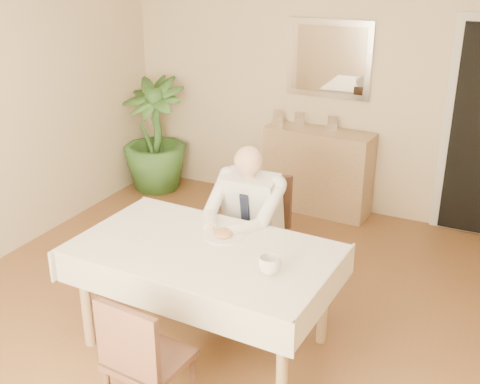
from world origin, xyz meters
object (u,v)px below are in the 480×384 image
at_px(chair_near, 141,357).
at_px(sideboard, 318,171).
at_px(chair_far, 259,225).
at_px(dining_table, 204,259).
at_px(potted_palm, 154,135).
at_px(coffee_mug, 269,265).
at_px(seated_man, 243,221).

height_order(chair_near, sideboard, sideboard).
height_order(chair_far, sideboard, chair_far).
xyz_separation_m(dining_table, chair_near, (0.07, -0.84, -0.18)).
height_order(dining_table, chair_far, chair_far).
relative_size(chair_near, potted_palm, 0.69).
height_order(coffee_mug, potted_palm, potted_palm).
bearing_deg(potted_palm, dining_table, -50.25).
relative_size(seated_man, potted_palm, 0.99).
relative_size(dining_table, potted_palm, 1.40).
distance_m(coffee_mug, sideboard, 2.70).
bearing_deg(chair_near, potted_palm, 127.09).
height_order(chair_far, coffee_mug, chair_far).
distance_m(chair_far, potted_palm, 2.37).
relative_size(chair_far, chair_near, 1.08).
distance_m(seated_man, sideboard, 1.93).
height_order(seated_man, sideboard, seated_man).
relative_size(dining_table, chair_near, 2.03).
xyz_separation_m(chair_far, chair_near, (0.07, -1.73, -0.05)).
bearing_deg(chair_near, sideboard, 97.15).
xyz_separation_m(chair_far, coffee_mug, (0.52, -1.00, 0.28)).
relative_size(chair_near, coffee_mug, 6.35).
height_order(chair_far, potted_palm, potted_palm).
relative_size(chair_far, coffee_mug, 6.88).
bearing_deg(dining_table, seated_man, 92.44).
bearing_deg(seated_man, dining_table, -90.00).
distance_m(coffee_mug, potted_palm, 3.42).
relative_size(dining_table, chair_far, 1.87).
bearing_deg(dining_table, chair_near, -82.96).
xyz_separation_m(chair_far, sideboard, (-0.06, 1.62, -0.10)).
relative_size(seated_man, sideboard, 1.15).
distance_m(chair_near, sideboard, 3.35).
height_order(seated_man, coffee_mug, seated_man).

